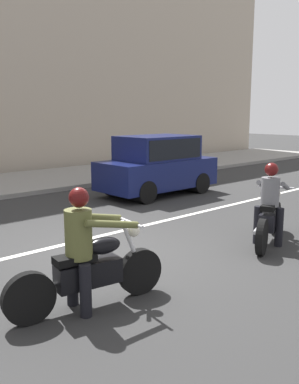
% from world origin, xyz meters
% --- Properties ---
extents(ground_plane, '(80.00, 80.00, 0.00)m').
position_xyz_m(ground_plane, '(0.00, 0.00, 0.00)').
color(ground_plane, '#2D2D2D').
extents(lane_marking_stripe, '(18.00, 0.14, 0.01)m').
position_xyz_m(lane_marking_stripe, '(-0.23, 0.90, 0.00)').
color(lane_marking_stripe, silver).
rests_on(lane_marking_stripe, ground_plane).
extents(motorcycle_with_rider_gray, '(2.09, 1.04, 1.57)m').
position_xyz_m(motorcycle_with_rider_gray, '(2.68, -1.66, 0.64)').
color(motorcycle_with_rider_gray, black).
rests_on(motorcycle_with_rider_gray, ground_plane).
extents(motorcycle_with_rider_olive, '(2.19, 0.74, 1.59)m').
position_xyz_m(motorcycle_with_rider_olive, '(-1.46, -1.61, 0.64)').
color(motorcycle_with_rider_olive, black).
rests_on(motorcycle_with_rider_olive, ground_plane).
extents(parked_hatchback_navy, '(3.69, 1.76, 1.80)m').
position_xyz_m(parked_hatchback_navy, '(4.49, 3.37, 0.93)').
color(parked_hatchback_navy, '#11194C').
rests_on(parked_hatchback_navy, ground_plane).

